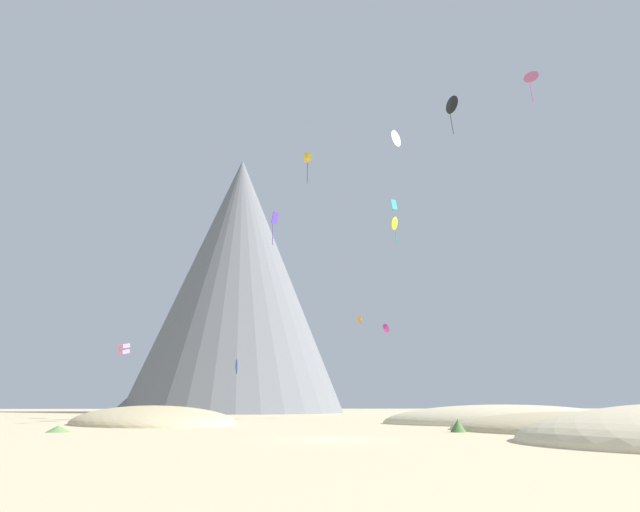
# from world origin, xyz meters

# --- Properties ---
(ground_plane) EXTENTS (400.00, 400.00, 0.00)m
(ground_plane) POSITION_xyz_m (0.00, 0.00, 0.00)
(ground_plane) COLOR beige
(dune_foreground_right) EXTENTS (23.70, 26.68, 3.60)m
(dune_foreground_right) POSITION_xyz_m (-15.03, 27.29, 0.00)
(dune_foreground_right) COLOR #C6B284
(dune_foreground_right) RESTS_ON ground_plane
(dune_midground) EXTENTS (26.93, 24.06, 3.80)m
(dune_midground) POSITION_xyz_m (18.57, 21.56, 0.00)
(dune_midground) COLOR beige
(dune_midground) RESTS_ON ground_plane
(dune_back_low) EXTENTS (24.65, 26.15, 2.91)m
(dune_back_low) POSITION_xyz_m (19.23, 7.21, 0.00)
(dune_back_low) COLOR #C6B284
(dune_back_low) RESTS_ON ground_plane
(bush_scatter_east) EXTENTS (2.59, 2.59, 0.65)m
(bush_scatter_east) POSITION_xyz_m (16.12, 5.25, 0.32)
(bush_scatter_east) COLOR #386633
(bush_scatter_east) RESTS_ON ground_plane
(bush_ridge_crest) EXTENTS (1.85, 1.85, 0.47)m
(bush_ridge_crest) POSITION_xyz_m (-18.61, 10.64, 0.24)
(bush_ridge_crest) COLOR #668C4C
(bush_ridge_crest) RESTS_ON ground_plane
(bush_far_left) EXTENTS (1.33, 1.33, 0.91)m
(bush_far_left) POSITION_xyz_m (9.94, 8.29, 0.45)
(bush_far_left) COLOR #477238
(bush_far_left) RESTS_ON ground_plane
(bush_far_right) EXTENTS (3.81, 3.81, 0.92)m
(bush_far_right) POSITION_xyz_m (12.03, 21.84, 0.46)
(bush_far_right) COLOR #477238
(bush_far_right) RESTS_ON ground_plane
(rock_massif) EXTENTS (67.81, 67.61, 59.47)m
(rock_massif) POSITION_xyz_m (-12.18, 102.35, 25.67)
(rock_massif) COLOR slate
(rock_massif) RESTS_ON ground_plane
(kite_pink_low) EXTENTS (1.64, 1.66, 1.52)m
(kite_pink_low) POSITION_xyz_m (-23.27, 48.26, 9.16)
(kite_pink_low) COLOR pink
(kite_white_high) EXTENTS (1.59, 1.64, 1.92)m
(kite_white_high) POSITION_xyz_m (10.08, 25.50, 30.80)
(kite_white_high) COLOR white
(kite_indigo_mid) EXTENTS (0.79, 0.91, 3.41)m
(kite_indigo_mid) POSITION_xyz_m (-3.39, 22.14, 19.69)
(kite_indigo_mid) COLOR #5138B2
(kite_rainbow_high) EXTENTS (1.97, 1.82, 4.12)m
(kite_rainbow_high) POSITION_xyz_m (27.23, 27.23, 40.15)
(kite_rainbow_high) COLOR #E5668C
(kite_gold_high) EXTENTS (1.63, 1.35, 4.86)m
(kite_gold_high) POSITION_xyz_m (1.34, 46.65, 37.12)
(kite_gold_high) COLOR gold
(kite_blue_low) EXTENTS (0.66, 2.35, 2.35)m
(kite_blue_low) POSITION_xyz_m (-8.55, 56.02, 7.32)
(kite_blue_low) COLOR blue
(kite_magenta_low) EXTENTS (1.26, 1.47, 1.31)m
(kite_magenta_low) POSITION_xyz_m (11.91, 44.65, 11.84)
(kite_magenta_low) COLOR #D1339E
(kite_yellow_mid) EXTENTS (1.26, 1.44, 1.37)m
(kite_yellow_mid) POSITION_xyz_m (8.80, 21.49, 19.58)
(kite_yellow_mid) COLOR yellow
(kite_orange_low) EXTENTS (0.88, 1.34, 1.27)m
(kite_orange_low) POSITION_xyz_m (8.17, 41.89, 12.66)
(kite_orange_low) COLOR orange
(kite_teal_mid) EXTENTS (0.76, 0.52, 5.49)m
(kite_teal_mid) POSITION_xyz_m (11.03, 32.33, 24.38)
(kite_teal_mid) COLOR teal
(kite_black_high) EXTENTS (1.14, 2.17, 4.95)m
(kite_black_high) POSITION_xyz_m (17.61, 28.74, 36.95)
(kite_black_high) COLOR black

